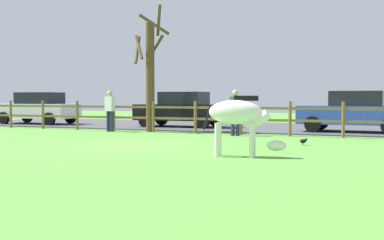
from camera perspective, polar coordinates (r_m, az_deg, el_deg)
name	(u,v)px	position (r m, az deg, el deg)	size (l,w,h in m)	color
ground_plane	(135,145)	(14.30, -6.60, -2.90)	(60.00, 60.00, 0.00)	#549338
parking_asphalt	(235,127)	(22.83, 4.96, -0.76)	(28.00, 7.40, 0.05)	#47474C
paddock_fence	(195,115)	(18.83, 0.39, 0.58)	(21.73, 0.11, 1.23)	brown
bare_tree	(150,71)	(19.77, -4.86, 5.59)	(1.61, 1.46, 5.00)	#513A23
zebra	(239,117)	(11.48, 5.40, 0.37)	(1.93, 0.67, 1.41)	white
crow_on_grass	(303,141)	(14.52, 12.67, -2.37)	(0.21, 0.10, 0.20)	black
parked_car_black	(182,109)	(22.17, -1.19, 1.27)	(4.05, 1.98, 1.56)	black
parked_car_blue	(354,111)	(19.82, 18.11, 0.97)	(4.06, 2.00, 1.56)	#2D4CAD
parked_car_white	(38,108)	(25.77, -17.26, 1.34)	(4.05, 1.97, 1.56)	white
visitor_left_of_tree	(110,109)	(20.04, -9.42, 1.27)	(0.39, 0.27, 1.64)	#232847
visitor_right_of_tree	(235,110)	(17.68, 4.99, 1.11)	(0.39, 0.27, 1.64)	#232847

